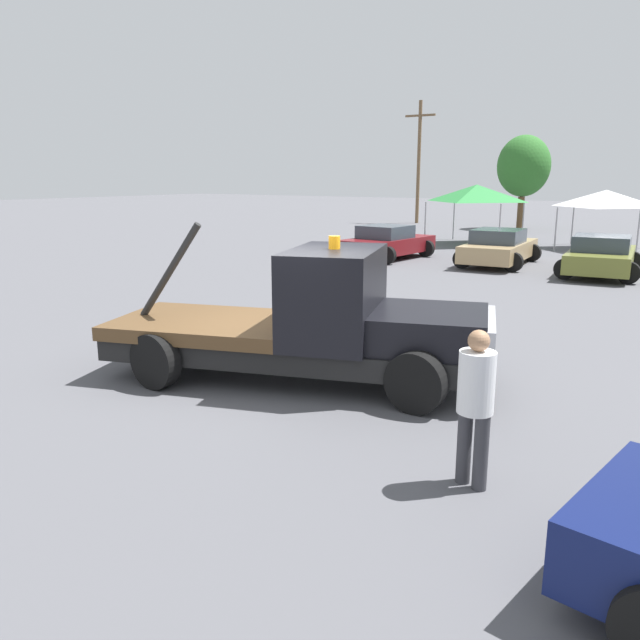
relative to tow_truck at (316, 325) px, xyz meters
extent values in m
plane|color=#545459|center=(-0.35, -0.12, -0.92)|extent=(160.00, 160.00, 0.00)
cube|color=black|center=(-0.35, -0.12, -0.40)|extent=(6.28, 3.72, 0.35)
cube|color=black|center=(1.69, 0.57, 0.05)|extent=(2.16, 2.23, 0.55)
cube|color=silver|center=(2.53, 0.86, 0.03)|extent=(0.72, 1.83, 0.50)
cube|color=black|center=(0.27, 0.09, 0.50)|extent=(1.92, 2.41, 1.44)
cube|color=brown|center=(-1.77, -0.60, -0.11)|extent=(3.51, 2.95, 0.22)
cylinder|color=black|center=(-2.39, -0.81, 0.78)|extent=(1.16, 0.50, 1.63)
cylinder|color=orange|center=(0.27, 0.09, 1.32)|extent=(0.18, 0.18, 0.20)
cylinder|color=black|center=(1.29, 1.49, -0.48)|extent=(0.88, 0.26, 0.88)
cylinder|color=black|center=(1.93, -0.40, -0.48)|extent=(0.88, 0.26, 0.88)
cylinder|color=black|center=(-2.52, 0.20, -0.48)|extent=(0.88, 0.26, 0.88)
cylinder|color=black|center=(-1.87, -1.69, -0.48)|extent=(0.88, 0.26, 0.88)
cylinder|color=#38383D|center=(3.24, -1.97, -0.51)|extent=(0.16, 0.16, 0.83)
cylinder|color=#38383D|center=(3.44, -2.03, -0.51)|extent=(0.16, 0.16, 0.83)
cylinder|color=white|center=(3.34, -2.00, 0.24)|extent=(0.38, 0.38, 0.66)
sphere|color=#A87A56|center=(3.34, -2.00, 0.68)|extent=(0.23, 0.23, 0.23)
cube|color=maroon|center=(-6.19, 14.31, -0.39)|extent=(2.32, 4.44, 0.60)
cube|color=#333D47|center=(-6.21, 14.10, 0.16)|extent=(1.85, 1.95, 0.50)
cylinder|color=black|center=(-6.97, 15.85, -0.58)|extent=(0.68, 0.22, 0.68)
cylinder|color=black|center=(-5.15, 15.68, -0.58)|extent=(0.68, 0.22, 0.68)
cylinder|color=black|center=(-7.24, 12.95, -0.58)|extent=(0.68, 0.22, 0.68)
cylinder|color=black|center=(-5.42, 12.78, -0.58)|extent=(0.68, 0.22, 0.68)
cube|color=tan|center=(-1.91, 15.00, -0.39)|extent=(2.17, 4.69, 0.60)
cube|color=#333D47|center=(-1.90, 14.77, 0.16)|extent=(1.77, 2.03, 0.50)
cylinder|color=black|center=(-2.90, 16.49, -0.58)|extent=(0.68, 0.22, 0.68)
cylinder|color=black|center=(-1.13, 16.61, -0.58)|extent=(0.68, 0.22, 0.68)
cylinder|color=black|center=(-2.70, 13.38, -0.58)|extent=(0.68, 0.22, 0.68)
cylinder|color=black|center=(-0.92, 13.50, -0.58)|extent=(0.68, 0.22, 0.68)
cube|color=olive|center=(1.71, 14.43, -0.39)|extent=(2.38, 4.64, 0.60)
cube|color=#333D47|center=(1.73, 14.21, 0.16)|extent=(1.88, 2.04, 0.50)
cylinder|color=black|center=(0.64, 15.85, -0.58)|extent=(0.68, 0.22, 0.68)
cylinder|color=black|center=(2.47, 16.04, -0.58)|extent=(0.68, 0.22, 0.68)
cylinder|color=black|center=(0.95, 12.83, -0.58)|extent=(0.68, 0.22, 0.68)
cylinder|color=black|center=(2.78, 13.01, -0.58)|extent=(0.68, 0.22, 0.68)
cylinder|color=#9E9EA3|center=(-7.01, 19.65, 0.10)|extent=(0.07, 0.07, 2.05)
cylinder|color=#9E9EA3|center=(-3.42, 19.65, 0.10)|extent=(0.07, 0.07, 2.05)
cylinder|color=#9E9EA3|center=(-7.01, 23.23, 0.10)|extent=(0.07, 0.07, 2.05)
cylinder|color=#9E9EA3|center=(-3.42, 23.23, 0.10)|extent=(0.07, 0.07, 2.05)
pyramid|color=#287F38|center=(-5.22, 21.44, 1.52)|extent=(3.58, 3.58, 0.80)
cylinder|color=#9E9EA3|center=(-1.29, 20.85, 0.03)|extent=(0.07, 0.07, 1.90)
cylinder|color=#9E9EA3|center=(1.99, 20.85, 0.03)|extent=(0.07, 0.07, 1.90)
cylinder|color=#9E9EA3|center=(-1.29, 24.13, 0.03)|extent=(0.07, 0.07, 1.90)
pyramid|color=white|center=(0.35, 22.49, 1.35)|extent=(3.28, 3.28, 0.74)
cylinder|color=brown|center=(-6.03, 31.74, 0.07)|extent=(0.40, 0.40, 1.99)
ellipsoid|color=#2D6B28|center=(-6.03, 31.74, 2.92)|extent=(3.19, 3.19, 3.70)
cylinder|color=brown|center=(-13.60, 32.88, 3.21)|extent=(0.24, 0.24, 8.26)
cube|color=brown|center=(-13.60, 32.88, 6.35)|extent=(2.20, 0.14, 0.14)
camera|label=1|loc=(5.38, -7.98, 2.31)|focal=35.00mm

